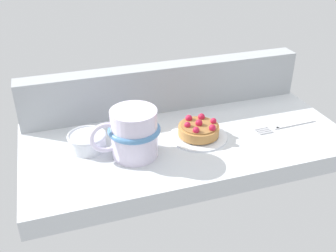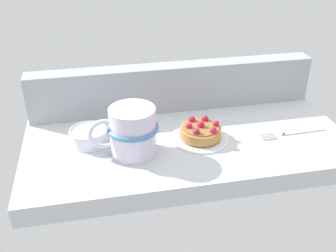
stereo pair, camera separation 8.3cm
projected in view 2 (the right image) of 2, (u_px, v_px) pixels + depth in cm
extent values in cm
cube|color=silver|center=(187.00, 145.00, 89.59)|extent=(72.39, 35.12, 4.25)
cube|color=#9EA3A8|center=(173.00, 87.00, 98.42)|extent=(70.95, 5.17, 11.66)
cylinder|color=silver|center=(200.00, 137.00, 87.77)|extent=(13.02, 13.02, 0.71)
cylinder|color=silver|center=(200.00, 138.00, 87.86)|extent=(7.16, 7.16, 0.36)
cylinder|color=#B77F42|center=(201.00, 132.00, 87.08)|extent=(9.17, 9.17, 2.11)
cylinder|color=olive|center=(201.00, 127.00, 86.48)|extent=(8.07, 8.07, 0.30)
sphere|color=#B71938|center=(201.00, 125.00, 86.17)|extent=(1.60, 1.60, 1.60)
sphere|color=#B71938|center=(216.00, 124.00, 86.79)|extent=(1.41, 1.41, 1.41)
sphere|color=#B71938|center=(205.00, 119.00, 88.86)|extent=(1.60, 1.60, 1.60)
sphere|color=#B71938|center=(192.00, 119.00, 88.56)|extent=(1.59, 1.59, 1.59)
sphere|color=#B71938|center=(187.00, 126.00, 85.86)|extent=(1.43, 1.43, 1.43)
sphere|color=#B71938|center=(196.00, 132.00, 83.67)|extent=(1.49, 1.49, 1.49)
sphere|color=#B71938|center=(213.00, 130.00, 84.08)|extent=(1.55, 1.55, 1.55)
cylinder|color=silver|center=(133.00, 131.00, 80.60)|extent=(9.57, 9.57, 10.37)
torus|color=#4C7FB2|center=(133.00, 128.00, 80.19)|extent=(10.82, 10.82, 1.20)
torus|color=silver|center=(104.00, 134.00, 79.58)|extent=(6.79, 0.98, 6.79)
cube|color=silver|center=(304.00, 131.00, 90.23)|extent=(10.76, 1.11, 0.60)
cube|color=silver|center=(283.00, 134.00, 89.12)|extent=(1.22, 0.61, 0.60)
cube|color=silver|center=(266.00, 134.00, 89.32)|extent=(3.51, 0.37, 0.60)
cube|color=silver|center=(268.00, 135.00, 88.70)|extent=(3.51, 0.37, 0.60)
cube|color=silver|center=(269.00, 137.00, 88.09)|extent=(3.51, 0.37, 0.60)
cube|color=silver|center=(271.00, 138.00, 87.47)|extent=(3.51, 0.37, 0.60)
cylinder|color=silver|center=(89.00, 137.00, 85.50)|extent=(7.93, 7.93, 3.20)
torus|color=silver|center=(88.00, 131.00, 84.71)|extent=(8.37, 8.37, 0.60)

